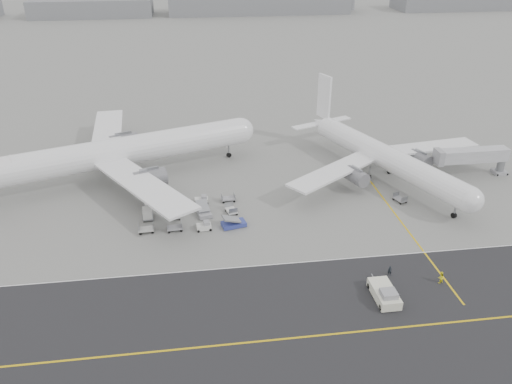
{
  "coord_description": "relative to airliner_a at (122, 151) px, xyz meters",
  "views": [
    {
      "loc": [
        -5.53,
        -64.04,
        45.62
      ],
      "look_at": [
        4.75,
        12.0,
        5.29
      ],
      "focal_mm": 35.0,
      "sensor_mm": 36.0,
      "label": 1
    }
  ],
  "objects": [
    {
      "name": "airliner_b",
      "position": [
        52.74,
        -6.69,
        -1.08
      ],
      "size": [
        45.16,
        46.06,
        16.7
      ],
      "rotation": [
        0.0,
        0.0,
        0.38
      ],
      "color": "white",
      "rests_on": "ground"
    },
    {
      "name": "pushback_tug",
      "position": [
        39.58,
        -44.3,
        -4.96
      ],
      "size": [
        2.97,
        7.95,
        2.27
      ],
      "rotation": [
        0.0,
        0.0,
        0.01
      ],
      "color": "silver",
      "rests_on": "ground"
    },
    {
      "name": "airliner_a",
      "position": [
        0.0,
        0.0,
        0.0
      ],
      "size": [
        57.17,
        56.1,
        20.48
      ],
      "rotation": [
        0.0,
        0.0,
        1.9
      ],
      "color": "white",
      "rests_on": "ground"
    },
    {
      "name": "taxiway",
      "position": [
        25.08,
        -50.02,
        -5.89
      ],
      "size": [
        220.0,
        59.0,
        0.03
      ],
      "color": "#252527",
      "rests_on": "ground"
    },
    {
      "name": "horizon_buildings",
      "position": [
        50.06,
        227.96,
        -5.9
      ],
      "size": [
        520.0,
        28.0,
        28.0
      ],
      "primitive_type": null,
      "color": "gray",
      "rests_on": "ground"
    },
    {
      "name": "ground_crew_b",
      "position": [
        48.96,
        -41.89,
        -4.95
      ],
      "size": [
        1.09,
        0.95,
        1.89
      ],
      "primitive_type": "imported",
      "rotation": [
        0.0,
        0.0,
        3.44
      ],
      "color": "yellow",
      "rests_on": "ground"
    },
    {
      "name": "stray_dolly",
      "position": [
        52.68,
        -17.53,
        -5.9
      ],
      "size": [
        2.33,
        2.9,
        1.55
      ],
      "primitive_type": null,
      "rotation": [
        0.0,
        0.0,
        0.36
      ],
      "color": "silver",
      "rests_on": "ground"
    },
    {
      "name": "gse_cluster",
      "position": [
        13.15,
        -17.65,
        -5.9
      ],
      "size": [
        24.82,
        20.02,
        2.06
      ],
      "primitive_type": null,
      "rotation": [
        0.0,
        0.0,
        0.13
      ],
      "color": "#94959A",
      "rests_on": "ground"
    },
    {
      "name": "ground_crew_a",
      "position": [
        42.29,
        -39.21,
        -5.1
      ],
      "size": [
        0.68,
        0.57,
        1.6
      ],
      "primitive_type": "imported",
      "rotation": [
        0.0,
        0.0,
        -0.38
      ],
      "color": "black",
      "rests_on": "ground"
    },
    {
      "name": "jet_bridge",
      "position": [
        71.42,
        -8.58,
        -1.61
      ],
      "size": [
        16.23,
        3.23,
        6.15
      ],
      "rotation": [
        0.0,
        0.0,
        0.0
      ],
      "color": "gray",
      "rests_on": "ground"
    },
    {
      "name": "ground",
      "position": [
        20.06,
        -32.04,
        -5.9
      ],
      "size": [
        700.0,
        700.0,
        0.0
      ],
      "primitive_type": "plane",
      "color": "gray",
      "rests_on": "ground"
    }
  ]
}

